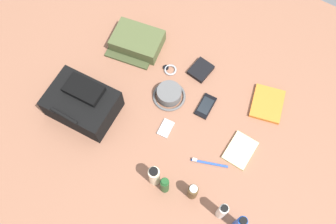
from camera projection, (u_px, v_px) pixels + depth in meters
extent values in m
cube|color=brown|center=(168.00, 116.00, 1.76)|extent=(2.64, 2.02, 0.02)
cube|color=black|center=(82.00, 104.00, 1.71)|extent=(0.31, 0.24, 0.13)
cube|color=black|center=(84.00, 90.00, 1.65)|extent=(0.17, 0.11, 0.03)
cylinder|color=black|center=(64.00, 116.00, 1.60)|extent=(0.14, 0.02, 0.02)
cube|color=#47512D|center=(137.00, 41.00, 1.87)|extent=(0.27, 0.21, 0.07)
cube|color=#394124|center=(128.00, 58.00, 1.87)|extent=(0.24, 0.10, 0.01)
cylinder|color=#575757|center=(169.00, 94.00, 1.76)|extent=(0.12, 0.12, 0.05)
torus|color=#575757|center=(169.00, 96.00, 1.78)|extent=(0.16, 0.16, 0.01)
cylinder|color=blue|center=(240.00, 224.00, 1.48)|extent=(0.04, 0.04, 0.15)
cylinder|color=black|center=(243.00, 221.00, 1.41)|extent=(0.03, 0.03, 0.01)
cylinder|color=white|center=(222.00, 211.00, 1.51)|extent=(0.04, 0.04, 0.14)
cylinder|color=black|center=(225.00, 208.00, 1.43)|extent=(0.03, 0.03, 0.01)
cylinder|color=#473319|center=(193.00, 192.00, 1.56)|extent=(0.04, 0.04, 0.11)
cylinder|color=silver|center=(194.00, 189.00, 1.50)|extent=(0.03, 0.03, 0.01)
cylinder|color=#19471E|center=(165.00, 185.00, 1.56)|extent=(0.04, 0.04, 0.13)
cylinder|color=#19471E|center=(165.00, 182.00, 1.49)|extent=(0.03, 0.03, 0.01)
cylinder|color=beige|center=(154.00, 176.00, 1.56)|extent=(0.05, 0.05, 0.14)
cylinder|color=black|center=(154.00, 172.00, 1.49)|extent=(0.04, 0.04, 0.01)
cube|color=orange|center=(267.00, 104.00, 1.77)|extent=(0.18, 0.20, 0.02)
cube|color=white|center=(267.00, 104.00, 1.77)|extent=(0.17, 0.19, 0.01)
cube|color=black|center=(206.00, 106.00, 1.76)|extent=(0.07, 0.12, 0.01)
cube|color=black|center=(206.00, 106.00, 1.76)|extent=(0.05, 0.09, 0.00)
cube|color=#B7B7BC|center=(166.00, 128.00, 1.72)|extent=(0.06, 0.09, 0.01)
cylinder|color=silver|center=(167.00, 125.00, 1.72)|extent=(0.03, 0.03, 0.00)
torus|color=#99999E|center=(170.00, 70.00, 1.84)|extent=(0.06, 0.06, 0.01)
cylinder|color=black|center=(166.00, 68.00, 1.85)|extent=(0.03, 0.03, 0.01)
cylinder|color=blue|center=(209.00, 163.00, 1.65)|extent=(0.16, 0.06, 0.01)
cube|color=white|center=(195.00, 160.00, 1.65)|extent=(0.02, 0.02, 0.01)
cube|color=black|center=(201.00, 70.00, 1.83)|extent=(0.10, 0.12, 0.02)
cube|color=beige|center=(240.00, 150.00, 1.67)|extent=(0.12, 0.15, 0.02)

